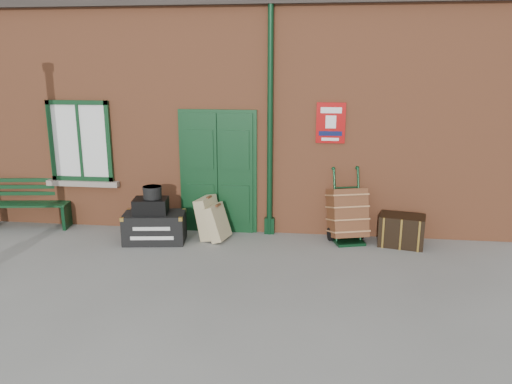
% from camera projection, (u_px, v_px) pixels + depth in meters
% --- Properties ---
extents(ground, '(80.00, 80.00, 0.00)m').
position_uv_depth(ground, '(220.00, 261.00, 7.92)').
color(ground, gray).
rests_on(ground, ground).
extents(station_building, '(10.30, 4.30, 4.36)m').
position_uv_depth(station_building, '(249.00, 106.00, 10.74)').
color(station_building, '#A85A36').
rests_on(station_building, ground).
extents(bench, '(1.58, 0.69, 0.95)m').
position_uv_depth(bench, '(29.00, 202.00, 9.53)').
color(bench, '#0E3418').
rests_on(bench, ground).
extents(houdini_trunk, '(1.12, 0.72, 0.52)m').
position_uv_depth(houdini_trunk, '(155.00, 227.00, 8.73)').
color(houdini_trunk, black).
rests_on(houdini_trunk, ground).
extents(strongbox, '(0.63, 0.50, 0.26)m').
position_uv_depth(strongbox, '(151.00, 206.00, 8.64)').
color(strongbox, black).
rests_on(strongbox, houdini_trunk).
extents(hatbox, '(0.36, 0.36, 0.21)m').
position_uv_depth(hatbox, '(152.00, 192.00, 8.60)').
color(hatbox, black).
rests_on(hatbox, strongbox).
extents(suitcase_back, '(0.46, 0.59, 0.76)m').
position_uv_depth(suitcase_back, '(208.00, 218.00, 8.90)').
color(suitcase_back, tan).
rests_on(suitcase_back, ground).
extents(suitcase_front, '(0.47, 0.55, 0.65)m').
position_uv_depth(suitcase_front, '(217.00, 222.00, 8.80)').
color(suitcase_front, tan).
rests_on(suitcase_front, ground).
extents(porter_trolley, '(0.77, 0.81, 1.27)m').
position_uv_depth(porter_trolley, '(347.00, 214.00, 8.73)').
color(porter_trolley, black).
rests_on(porter_trolley, ground).
extents(dark_trunk, '(0.83, 0.63, 0.54)m').
position_uv_depth(dark_trunk, '(402.00, 230.00, 8.55)').
color(dark_trunk, black).
rests_on(dark_trunk, ground).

